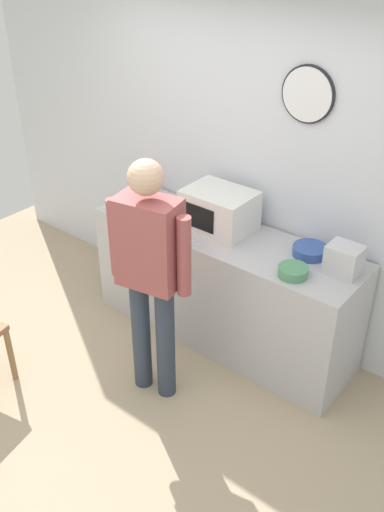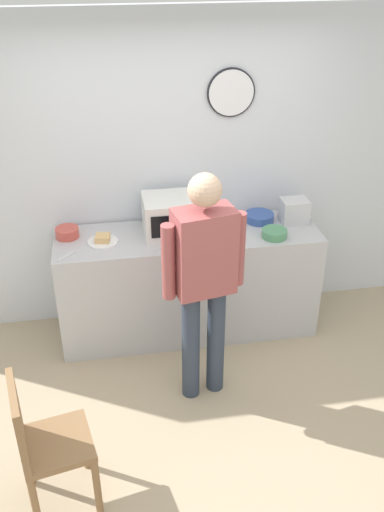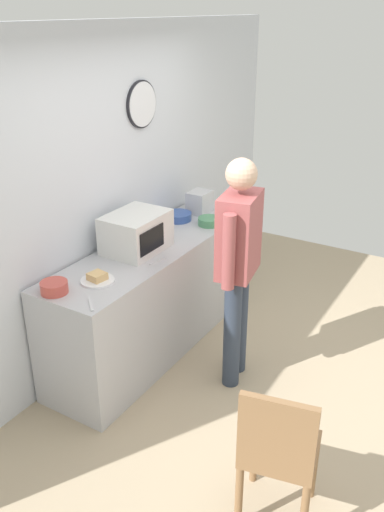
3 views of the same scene
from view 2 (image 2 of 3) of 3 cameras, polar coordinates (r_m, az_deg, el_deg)
ground_plane at (r=4.17m, az=0.85°, el=-17.30°), size 6.00×6.00×0.00m
back_wall at (r=4.75m, az=-2.49°, el=8.20°), size 5.40×0.13×2.60m
kitchen_counter at (r=4.81m, az=-0.38°, el=-2.69°), size 2.13×0.62×0.93m
microwave at (r=4.55m, az=-1.74°, el=4.13°), size 0.50×0.39×0.30m
sandwich_plate at (r=4.49m, az=-8.92°, el=1.57°), size 0.24×0.24×0.07m
salad_bowl at (r=4.80m, az=6.76°, el=3.88°), size 0.24×0.24×0.07m
cereal_bowl at (r=4.56m, az=8.25°, el=2.26°), size 0.20×0.20×0.07m
mixing_bowl at (r=4.62m, az=-12.38°, el=2.31°), size 0.19×0.19×0.08m
toaster at (r=4.80m, az=10.18°, el=4.47°), size 0.22×0.18×0.20m
fork_utensil at (r=4.36m, az=-12.47°, el=-0.04°), size 0.13×0.14×0.01m
spoon_utensil at (r=4.37m, az=-2.40°, el=0.84°), size 0.17×0.05×0.01m
person_standing at (r=3.84m, az=1.20°, el=-1.84°), size 0.58×0.31×1.76m
wooden_chair at (r=3.53m, az=-14.77°, el=-17.46°), size 0.47×0.47×0.94m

